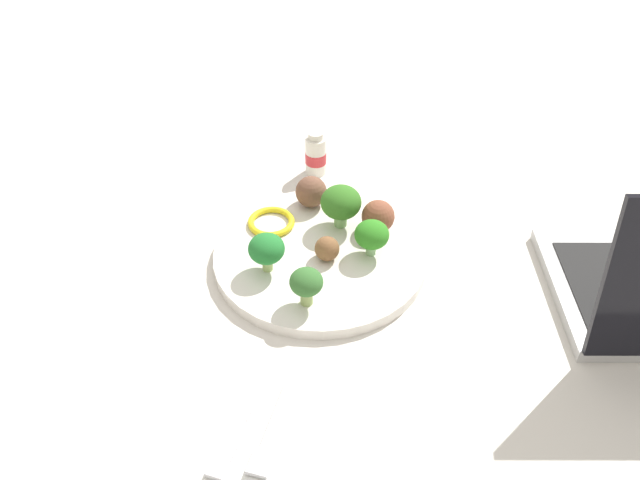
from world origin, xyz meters
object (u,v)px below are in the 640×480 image
at_px(plate, 320,256).
at_px(meatball_front_right, 327,249).
at_px(meatball_mid_left, 378,216).
at_px(fork, 273,430).
at_px(napkin, 259,423).
at_px(pepper_ring_near_rim, 271,222).
at_px(knife, 240,422).
at_px(meatball_mid_right, 311,192).
at_px(yogurt_bottle, 316,155).
at_px(broccoli_floret_mid_left, 372,235).
at_px(broccoli_floret_back_left, 267,249).
at_px(broccoli_floret_front_right, 341,203).
at_px(broccoli_floret_mid_right, 309,283).

bearing_deg(plate, meatball_front_right, 45.21).
height_order(meatball_mid_left, fork, meatball_mid_left).
relative_size(napkin, fork, 1.40).
bearing_deg(pepper_ring_near_rim, knife, 6.92).
distance_m(meatball_mid_right, yogurt_bottle, 0.11).
relative_size(broccoli_floret_mid_left, meatball_mid_right, 1.12).
bearing_deg(meatball_front_right, broccoli_floret_mid_left, 108.87).
distance_m(pepper_ring_near_rim, napkin, 0.31).
bearing_deg(napkin, broccoli_floret_back_left, -169.34).
height_order(plate, broccoli_floret_front_right, broccoli_floret_front_right).
distance_m(meatball_front_right, napkin, 0.25).
xyz_separation_m(broccoli_floret_mid_right, meatball_mid_right, (-0.19, -0.03, -0.01)).
xyz_separation_m(plate, pepper_ring_near_rim, (-0.04, -0.08, 0.01)).
relative_size(broccoli_floret_back_left, fork, 0.44).
distance_m(broccoli_floret_front_right, meatball_mid_right, 0.06).
bearing_deg(meatball_front_right, meatball_mid_right, -159.73).
height_order(meatball_mid_right, pepper_ring_near_rim, meatball_mid_right).
bearing_deg(knife, broccoli_floret_mid_right, 166.63).
distance_m(fork, knife, 0.04).
relative_size(meatball_mid_right, meatball_mid_left, 0.99).
height_order(broccoli_floret_mid_right, meatball_mid_right, broccoli_floret_mid_right).
xyz_separation_m(meatball_mid_left, fork, (0.33, -0.07, -0.03)).
xyz_separation_m(meatball_mid_left, pepper_ring_near_rim, (0.01, -0.14, -0.02)).
distance_m(broccoli_floret_back_left, meatball_mid_right, 0.15).
xyz_separation_m(broccoli_floret_back_left, meatball_mid_left, (-0.10, 0.13, -0.01)).
xyz_separation_m(fork, yogurt_bottle, (-0.47, -0.04, 0.02)).
distance_m(plate, napkin, 0.26).
distance_m(napkin, fork, 0.02).
height_order(plate, knife, plate).
bearing_deg(meatball_mid_left, meatball_mid_right, -112.20).
xyz_separation_m(plate, broccoli_floret_mid_left, (-0.01, 0.07, 0.04)).
bearing_deg(pepper_ring_near_rim, broccoli_floret_mid_left, 75.34).
distance_m(broccoli_floret_mid_left, broccoli_floret_mid_right, 0.12).
bearing_deg(broccoli_floret_mid_right, yogurt_bottle, -171.51).
height_order(broccoli_floret_back_left, meatball_front_right, broccoli_floret_back_left).
bearing_deg(meatball_mid_left, napkin, -15.37).
distance_m(broccoli_floret_mid_right, knife, 0.18).
bearing_deg(plate, meatball_mid_left, 130.48).
relative_size(broccoli_floret_mid_right, fork, 0.42).
distance_m(meatball_mid_right, fork, 0.37).
distance_m(plate, meatball_mid_left, 0.10).
bearing_deg(yogurt_bottle, broccoli_floret_mid_left, 28.74).
bearing_deg(napkin, broccoli_floret_mid_right, 172.48).
bearing_deg(fork, pepper_ring_near_rim, -166.81).
bearing_deg(knife, meatball_mid_left, 161.83).
relative_size(broccoli_floret_mid_left, meatball_mid_left, 1.11).
xyz_separation_m(broccoli_floret_mid_left, yogurt_bottle, (-0.20, -0.11, -0.02)).
relative_size(pepper_ring_near_rim, knife, 0.44).
relative_size(broccoli_floret_mid_left, meatball_front_right, 1.54).
distance_m(broccoli_floret_front_right, yogurt_bottle, 0.16).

